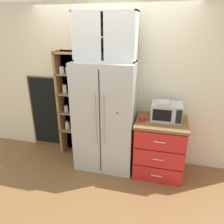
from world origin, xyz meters
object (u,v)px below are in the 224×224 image
at_px(coffee_maker, 163,111).
at_px(bottle_amber, 162,115).
at_px(refrigerator, 106,117).
at_px(mug_red, 143,118).
at_px(microwave, 166,112).
at_px(bottle_clear, 163,111).
at_px(chalkboard_menu, 46,113).

distance_m(coffee_maker, bottle_amber, 0.06).
bearing_deg(refrigerator, mug_red, -7.76).
height_order(microwave, bottle_clear, bottle_clear).
xyz_separation_m(mug_red, bottle_amber, (0.28, 0.05, 0.07)).
distance_m(refrigerator, coffee_maker, 0.88).
bearing_deg(coffee_maker, bottle_clear, 90.00).
height_order(bottle_clear, bottle_amber, bottle_clear).
height_order(microwave, bottle_amber, microwave).
distance_m(refrigerator, chalkboard_menu, 1.29).
bearing_deg(mug_red, microwave, 20.34).
xyz_separation_m(coffee_maker, bottle_amber, (0.00, -0.03, -0.05)).
bearing_deg(mug_red, bottle_amber, 9.45).
relative_size(bottle_clear, bottle_amber, 1.16).
bearing_deg(coffee_maker, mug_red, -163.69).
distance_m(microwave, bottle_amber, 0.10).
distance_m(mug_red, bottle_clear, 0.32).
xyz_separation_m(coffee_maker, bottle_clear, (0.00, 0.06, -0.03)).
relative_size(mug_red, chalkboard_menu, 0.09).
bearing_deg(chalkboard_menu, coffee_maker, -7.88).
distance_m(microwave, coffee_maker, 0.07).
xyz_separation_m(bottle_clear, bottle_amber, (-0.00, -0.10, -0.02)).
relative_size(refrigerator, coffee_maker, 5.54).
bearing_deg(mug_red, coffee_maker, 16.31).
xyz_separation_m(microwave, coffee_maker, (-0.05, -0.04, 0.03)).
height_order(mug_red, bottle_amber, bottle_amber).
height_order(mug_red, chalkboard_menu, chalkboard_menu).
relative_size(microwave, bottle_clear, 1.52).
distance_m(bottle_clear, chalkboard_menu, 2.14).
bearing_deg(microwave, coffee_maker, -142.59).
height_order(microwave, chalkboard_menu, chalkboard_menu).
xyz_separation_m(microwave, bottle_amber, (-0.05, -0.08, -0.02)).
bearing_deg(refrigerator, bottle_amber, -2.23).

